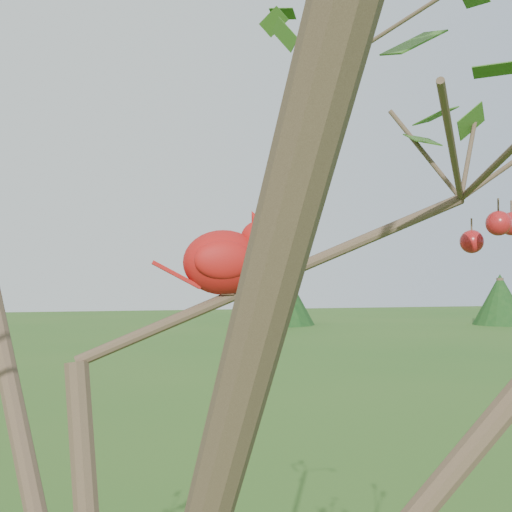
# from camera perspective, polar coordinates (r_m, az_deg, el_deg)

# --- Properties ---
(crabapple_tree) EXTENTS (2.35, 2.05, 2.95)m
(crabapple_tree) POSITION_cam_1_polar(r_m,az_deg,el_deg) (0.84, -10.56, 1.45)
(crabapple_tree) COLOR #443324
(crabapple_tree) RESTS_ON ground
(cardinal) EXTENTS (0.20, 0.11, 0.14)m
(cardinal) POSITION_cam_1_polar(r_m,az_deg,el_deg) (0.97, -2.51, -0.26)
(cardinal) COLOR #AF190F
(cardinal) RESTS_ON ground
(distant_trees) EXTENTS (41.68, 11.21, 3.13)m
(distant_trees) POSITION_cam_1_polar(r_m,az_deg,el_deg) (24.29, -19.67, -3.46)
(distant_trees) COLOR #443324
(distant_trees) RESTS_ON ground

